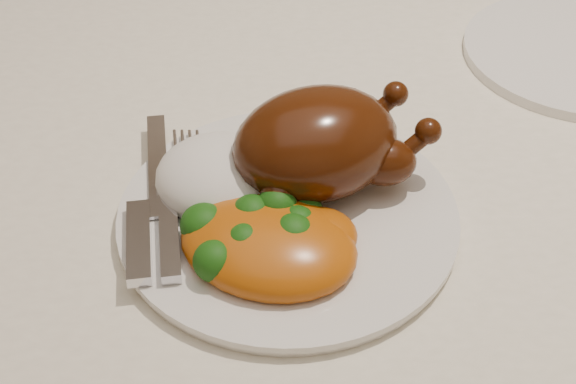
{
  "coord_description": "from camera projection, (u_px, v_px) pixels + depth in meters",
  "views": [
    {
      "loc": [
        -0.13,
        -0.65,
        1.2
      ],
      "look_at": [
        -0.14,
        -0.2,
        0.8
      ],
      "focal_mm": 50.0,
      "sensor_mm": 36.0,
      "label": 1
    }
  ],
  "objects": [
    {
      "name": "rice_mound",
      "position": [
        223.0,
        179.0,
        0.63
      ],
      "size": [
        0.13,
        0.13,
        0.06
      ],
      "rotation": [
        0.0,
        0.0,
        -0.32
      ],
      "color": "white",
      "rests_on": "dinner_plate"
    },
    {
      "name": "tablecloth",
      "position": [
        438.0,
        107.0,
        0.79
      ],
      "size": [
        1.73,
        1.03,
        0.18
      ],
      "color": "white",
      "rests_on": "dining_table"
    },
    {
      "name": "dinner_plate",
      "position": [
        288.0,
        217.0,
        0.62
      ],
      "size": [
        0.32,
        0.32,
        0.01
      ],
      "primitive_type": "cylinder",
      "rotation": [
        0.0,
        0.0,
        -0.26
      ],
      "color": "white",
      "rests_on": "tablecloth"
    },
    {
      "name": "roast_chicken",
      "position": [
        320.0,
        143.0,
        0.62
      ],
      "size": [
        0.18,
        0.14,
        0.08
      ],
      "rotation": [
        0.0,
        0.0,
        0.41
      ],
      "color": "#421707",
      "rests_on": "dinner_plate"
    },
    {
      "name": "mac_and_cheese",
      "position": [
        268.0,
        240.0,
        0.58
      ],
      "size": [
        0.16,
        0.14,
        0.05
      ],
      "rotation": [
        0.0,
        0.0,
        -0.33
      ],
      "color": "#B74C0B",
      "rests_on": "dinner_plate"
    },
    {
      "name": "dining_table",
      "position": [
        430.0,
        164.0,
        0.84
      ],
      "size": [
        1.6,
        0.9,
        0.76
      ],
      "color": "brown",
      "rests_on": "floor"
    },
    {
      "name": "cutlery",
      "position": [
        159.0,
        213.0,
        0.61
      ],
      "size": [
        0.05,
        0.2,
        0.01
      ],
      "rotation": [
        0.0,
        0.0,
        0.17
      ],
      "color": "silver",
      "rests_on": "dinner_plate"
    }
  ]
}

